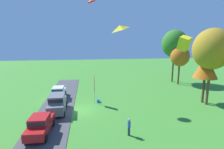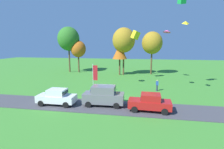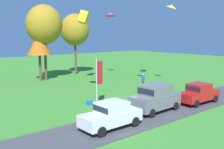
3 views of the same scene
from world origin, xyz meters
name	(u,v)px [view 1 (image 1 of 3)]	position (x,y,z in m)	size (l,w,h in m)	color
ground_plane	(79,110)	(0.00, 0.00, 0.00)	(120.00, 120.00, 0.00)	#3D842D
pavement_strip	(55,111)	(0.00, -3.00, 0.03)	(36.00, 4.40, 0.06)	#424247
car_sedan_far_end	(58,92)	(-5.11, -3.34, 1.04)	(4.41, 1.97, 1.84)	white
car_suv_by_flagpole	(57,103)	(0.29, -2.66, 1.30)	(4.67, 2.18, 2.28)	slate
car_sedan_mid_row	(40,124)	(5.44, -3.45, 1.04)	(4.46, 2.08, 1.84)	red
person_beside_suv	(129,127)	(6.84, 4.96, 0.88)	(0.36, 0.24, 1.71)	#2D334C
tree_far_right	(174,44)	(-13.35, 19.53, 8.18)	(5.26, 5.26, 11.10)	brown
tree_far_left	(180,56)	(-11.01, 19.66, 5.73)	(3.69, 3.69, 7.80)	brown
tree_lone_near	(206,67)	(-0.52, 17.77, 5.25)	(3.29, 3.29, 6.95)	brown
tree_right_of_center	(212,49)	(0.35, 17.79, 7.77)	(5.00, 5.00, 10.55)	brown
flag_banner	(94,85)	(-2.06, 2.09, 2.71)	(0.71, 0.08, 4.28)	silver
cooler_box	(98,101)	(-2.67, 2.65, 0.20)	(0.56, 0.40, 0.40)	blue
kite_box_high_right	(184,43)	(3.14, 12.07, 8.61)	(1.04, 1.04, 1.46)	yellow
kite_delta_near_flag	(91,0)	(-4.15, 1.96, 14.39)	(1.27, 1.27, 0.40)	red
kite_diamond_low_drifter	(120,28)	(9.93, 3.39, 9.78)	(0.70, 0.98, 0.32)	yellow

